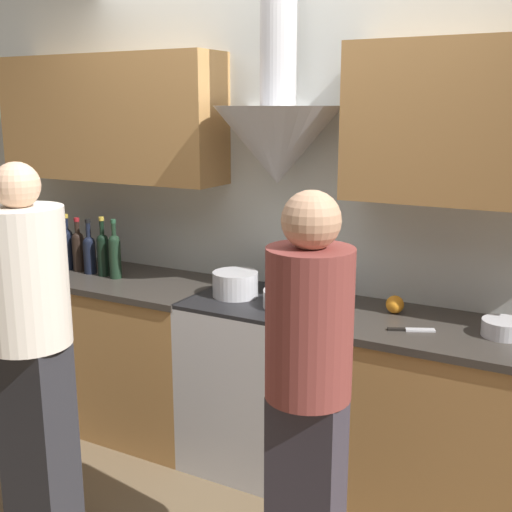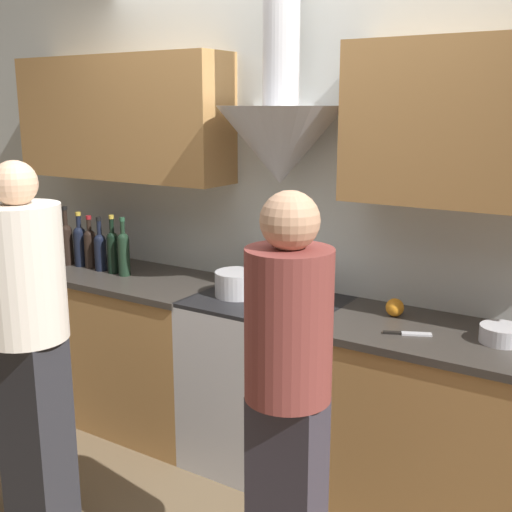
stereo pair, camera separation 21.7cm
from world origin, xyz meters
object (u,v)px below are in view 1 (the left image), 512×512
object	(u,v)px
wine_bottle_0	(19,241)
wine_bottle_5	(78,249)
wine_bottle_4	(67,247)
wine_bottle_2	(42,245)
wine_bottle_3	(53,245)
mixing_bowl	(293,298)
person_foreground_left	(30,341)
wine_bottle_1	(33,243)
person_foreground_right	(308,394)
wine_bottle_8	(115,254)
orange_fruit	(395,304)
wine_bottle_7	(103,252)
saucepan	(503,328)
stock_pot	(235,284)
stove_range	(265,382)
wine_bottle_6	(90,252)

from	to	relation	value
wine_bottle_0	wine_bottle_5	world-z (taller)	wine_bottle_0
wine_bottle_4	wine_bottle_5	distance (m)	0.09
wine_bottle_2	wine_bottle_3	world-z (taller)	wine_bottle_3
mixing_bowl	person_foreground_left	distance (m)	1.23
wine_bottle_0	wine_bottle_1	distance (m)	0.11
wine_bottle_3	person_foreground_right	size ratio (longest dim) A/B	0.23
wine_bottle_8	orange_fruit	size ratio (longest dim) A/B	3.98
wine_bottle_2	mixing_bowl	world-z (taller)	wine_bottle_2
mixing_bowl	person_foreground_right	world-z (taller)	person_foreground_right
wine_bottle_3	wine_bottle_7	size ratio (longest dim) A/B	1.05
wine_bottle_3	saucepan	size ratio (longest dim) A/B	2.02
wine_bottle_7	stock_pot	xyz separation A→B (m)	(0.88, 0.01, -0.08)
wine_bottle_0	person_foreground_right	size ratio (longest dim) A/B	0.21
saucepan	stove_range	bearing A→B (deg)	-179.10
wine_bottle_0	wine_bottle_7	xyz separation A→B (m)	(0.68, 0.00, 0.00)
wine_bottle_6	mixing_bowl	world-z (taller)	wine_bottle_6
wine_bottle_7	orange_fruit	distance (m)	1.69
stock_pot	wine_bottle_8	bearing A→B (deg)	-178.65
stove_range	wine_bottle_6	world-z (taller)	wine_bottle_6
wine_bottle_0	wine_bottle_5	bearing A→B (deg)	2.41
mixing_bowl	wine_bottle_0	bearing A→B (deg)	179.80
wine_bottle_2	wine_bottle_7	size ratio (longest dim) A/B	0.98
stove_range	wine_bottle_2	xyz separation A→B (m)	(-1.53, -0.03, 0.59)
stove_range	wine_bottle_2	world-z (taller)	wine_bottle_2
stock_pot	orange_fruit	size ratio (longest dim) A/B	2.75
saucepan	wine_bottle_5	bearing A→B (deg)	-179.43
wine_bottle_1	mixing_bowl	world-z (taller)	wine_bottle_1
stock_pot	wine_bottle_3	bearing A→B (deg)	-179.45
stock_pot	person_foreground_left	distance (m)	1.07
wine_bottle_8	orange_fruit	bearing A→B (deg)	4.96
wine_bottle_8	wine_bottle_6	bearing A→B (deg)	176.15
wine_bottle_1	mixing_bowl	bearing A→B (deg)	-0.58
person_foreground_left	wine_bottle_8	bearing A→B (deg)	110.14
wine_bottle_3	mixing_bowl	xyz separation A→B (m)	(1.60, -0.01, -0.10)
wine_bottle_4	wine_bottle_1	bearing A→B (deg)	-178.55
person_foreground_left	wine_bottle_5	bearing A→B (deg)	123.56
wine_bottle_2	stove_range	bearing A→B (deg)	1.00
wine_bottle_4	orange_fruit	bearing A→B (deg)	3.24
wine_bottle_7	person_foreground_right	world-z (taller)	person_foreground_right
wine_bottle_1	wine_bottle_6	xyz separation A→B (m)	(0.46, -0.01, -0.01)
wine_bottle_0	wine_bottle_7	bearing A→B (deg)	0.32
saucepan	wine_bottle_1	bearing A→B (deg)	-179.33
wine_bottle_0	wine_bottle_8	world-z (taller)	same
wine_bottle_8	wine_bottle_3	bearing A→B (deg)	179.27
wine_bottle_2	mixing_bowl	distance (m)	1.70
wine_bottle_1	wine_bottle_7	xyz separation A→B (m)	(0.57, -0.01, 0.01)
person_foreground_left	wine_bottle_1	bearing A→B (deg)	136.16
wine_bottle_1	wine_bottle_5	world-z (taller)	wine_bottle_1
wine_bottle_6	person_foreground_left	size ratio (longest dim) A/B	0.19
mixing_bowl	person_foreground_right	bearing A→B (deg)	-61.67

